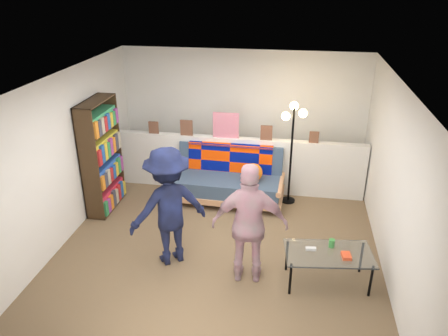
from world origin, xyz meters
name	(u,v)px	position (x,y,z in m)	size (l,w,h in m)	color
ground	(219,245)	(0.00, 0.00, 0.00)	(5.00, 5.00, 0.00)	brown
room_shell	(225,126)	(0.00, 0.47, 1.67)	(4.60, 5.05, 2.45)	silver
half_wall_ledge	(237,164)	(0.00, 1.80, 0.50)	(4.45, 0.15, 1.00)	silver
ledge_decor	(224,128)	(-0.23, 1.78, 1.18)	(2.97, 0.02, 0.45)	brown
futon_sofa	(229,179)	(-0.09, 1.42, 0.38)	(1.95, 0.98, 0.82)	tan
bookshelf	(102,159)	(-2.08, 0.82, 0.86)	(0.31, 0.92, 1.84)	#322010
coffee_table	(329,255)	(1.50, -0.60, 0.42)	(1.14, 0.72, 0.56)	black
floor_lamp	(293,133)	(0.94, 1.53, 1.23)	(0.40, 0.33, 1.74)	black
person_left	(169,207)	(-0.60, -0.44, 0.82)	(1.06, 0.61, 1.65)	black
person_right	(250,225)	(0.50, -0.67, 0.80)	(0.94, 0.39, 1.61)	pink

